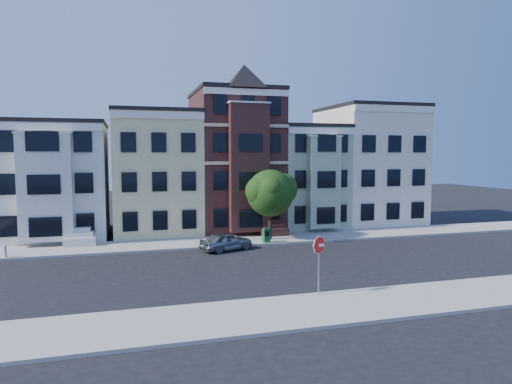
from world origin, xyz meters
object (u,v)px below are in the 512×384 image
object	(u,v)px
street_tree	(270,196)
parked_car	(226,241)
newspaper_box	(266,235)
stop_sign	(319,262)
fire_hydrant	(5,252)

from	to	relation	value
street_tree	parked_car	bearing A→B (deg)	-148.89
parked_car	newspaper_box	world-z (taller)	parked_car
street_tree	parked_car	size ratio (longest dim) A/B	1.77
parked_car	newspaper_box	bearing A→B (deg)	-89.29
newspaper_box	stop_sign	size ratio (longest dim) A/B	0.34
street_tree	newspaper_box	bearing A→B (deg)	-120.51
fire_hydrant	stop_sign	distance (m)	20.49
street_tree	fire_hydrant	size ratio (longest dim) A/B	10.58
parked_car	stop_sign	xyz separation A→B (m)	(1.93, -11.43, 1.08)
street_tree	fire_hydrant	distance (m)	18.44
street_tree	fire_hydrant	world-z (taller)	street_tree
stop_sign	newspaper_box	bearing A→B (deg)	79.16
stop_sign	parked_car	bearing A→B (deg)	94.96
fire_hydrant	stop_sign	world-z (taller)	stop_sign
newspaper_box	fire_hydrant	xyz separation A→B (m)	(-17.48, -0.10, -0.22)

